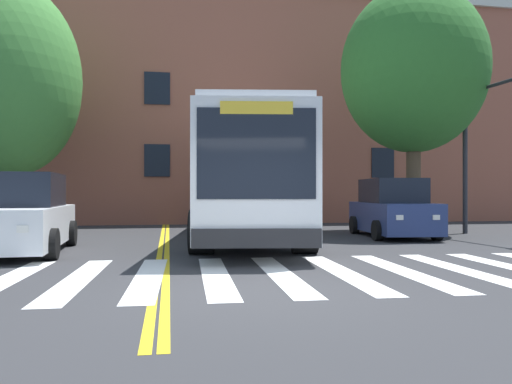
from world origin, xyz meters
name	(u,v)px	position (x,y,z in m)	size (l,w,h in m)	color
ground_plane	(256,290)	(0.00, 0.00, 0.00)	(120.00, 120.00, 0.00)	#303033
crosswalk	(248,274)	(0.10, 1.37, 0.00)	(12.82, 4.69, 0.01)	white
lane_line_yellow_inner	(164,224)	(-1.44, 15.37, 0.00)	(0.12, 36.00, 0.01)	gold
lane_line_yellow_outer	(168,224)	(-1.28, 15.37, 0.00)	(0.12, 36.00, 0.01)	gold
city_bus	(250,179)	(1.15, 7.68, 1.81)	(4.00, 11.60, 3.36)	white
car_white_near_lane	(22,217)	(-4.61, 5.32, 0.84)	(2.22, 4.72, 1.85)	white
car_navy_far_lane	(392,210)	(5.74, 7.76, 0.85)	(2.29, 4.19, 1.84)	navy
traffic_light_near_corner	(499,123)	(8.84, 6.86, 3.55)	(0.49, 3.98, 5.33)	#28282D
street_tree_curbside_large	(413,70)	(7.17, 9.13, 5.67)	(7.10, 7.21, 8.58)	brown
street_tree_curbside_small	(11,79)	(-6.58, 11.27, 5.29)	(6.24, 6.10, 8.67)	#4C3D2D
building_facade	(258,114)	(3.46, 19.10, 5.58)	(38.93, 8.43, 11.16)	#9E5642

